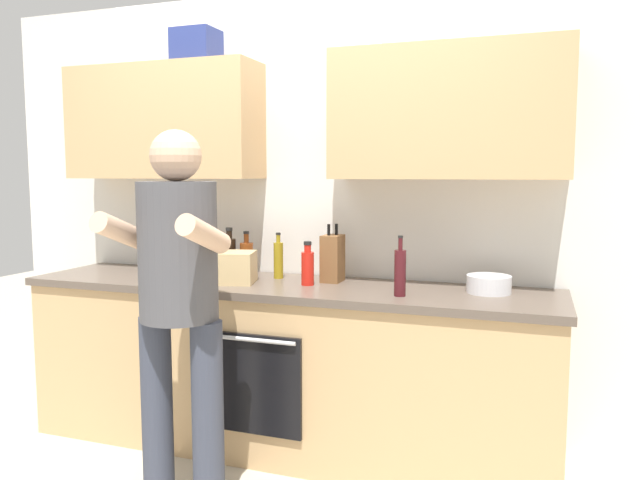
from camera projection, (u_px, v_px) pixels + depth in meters
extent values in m
plane|color=#B2A893|center=(284.00, 446.00, 3.32)|extent=(12.00, 12.00, 0.00)
cube|color=silver|center=(307.00, 213.00, 3.53)|extent=(4.00, 0.06, 2.50)
cube|color=tan|center=(164.00, 122.00, 3.56)|extent=(1.16, 0.32, 0.65)
cube|color=tan|center=(448.00, 113.00, 3.02)|extent=(1.16, 0.32, 0.65)
cylinder|color=silver|center=(413.00, 38.00, 3.04)|extent=(0.31, 0.31, 0.10)
cube|color=navy|center=(196.00, 46.00, 3.44)|extent=(0.24, 0.20, 0.19)
cube|color=tan|center=(284.00, 370.00, 3.28)|extent=(2.80, 0.60, 0.86)
cube|color=brown|center=(283.00, 287.00, 3.23)|extent=(2.84, 0.64, 0.04)
cube|color=black|center=(248.00, 384.00, 3.00)|extent=(0.56, 0.02, 0.50)
cylinder|color=silver|center=(245.00, 339.00, 2.95)|extent=(0.52, 0.02, 0.02)
cylinder|color=#383D4C|center=(157.00, 408.00, 2.76)|extent=(0.14, 0.14, 0.84)
cylinder|color=#383D4C|center=(208.00, 416.00, 2.67)|extent=(0.14, 0.14, 0.84)
cylinder|color=#4C4C51|center=(178.00, 251.00, 2.64)|extent=(0.34, 0.34, 0.60)
sphere|color=#D8AD8C|center=(176.00, 156.00, 2.59)|extent=(0.22, 0.22, 0.22)
cylinder|color=#D8AD8C|center=(121.00, 231.00, 2.58)|extent=(0.09, 0.31, 0.19)
cylinder|color=#D8AD8C|center=(204.00, 234.00, 2.45)|extent=(0.09, 0.31, 0.19)
cylinder|color=black|center=(230.00, 257.00, 3.47)|extent=(0.07, 0.07, 0.21)
cylinder|color=black|center=(229.00, 235.00, 3.46)|extent=(0.03, 0.03, 0.05)
cylinder|color=black|center=(229.00, 229.00, 3.46)|extent=(0.04, 0.04, 0.02)
cylinder|color=#471419|center=(400.00, 273.00, 2.88)|extent=(0.06, 0.06, 0.22)
cylinder|color=#471419|center=(400.00, 244.00, 2.87)|extent=(0.02, 0.02, 0.06)
cylinder|color=black|center=(401.00, 237.00, 2.86)|extent=(0.02, 0.02, 0.01)
cylinder|color=olive|center=(278.00, 260.00, 3.38)|extent=(0.05, 0.05, 0.20)
cylinder|color=olive|center=(278.00, 239.00, 3.37)|extent=(0.02, 0.02, 0.04)
cylinder|color=black|center=(278.00, 234.00, 3.36)|extent=(0.03, 0.03, 0.01)
cylinder|color=#8C4C14|center=(165.00, 249.00, 3.60)|extent=(0.08, 0.08, 0.27)
cylinder|color=#8C4C14|center=(164.00, 222.00, 3.59)|extent=(0.04, 0.04, 0.04)
cylinder|color=black|center=(164.00, 218.00, 3.58)|extent=(0.04, 0.04, 0.02)
cylinder|color=brown|center=(247.00, 259.00, 3.47)|extent=(0.08, 0.08, 0.19)
cylinder|color=brown|center=(246.00, 238.00, 3.46)|extent=(0.03, 0.03, 0.05)
cylinder|color=black|center=(246.00, 233.00, 3.46)|extent=(0.03, 0.03, 0.01)
cylinder|color=red|center=(308.00, 269.00, 3.17)|extent=(0.07, 0.07, 0.17)
cylinder|color=red|center=(308.00, 248.00, 3.16)|extent=(0.04, 0.04, 0.04)
cylinder|color=black|center=(308.00, 243.00, 3.16)|extent=(0.04, 0.04, 0.02)
cylinder|color=slate|center=(147.00, 271.00, 3.38)|extent=(0.07, 0.07, 0.09)
cylinder|color=white|center=(146.00, 265.00, 3.56)|extent=(0.08, 0.08, 0.09)
cylinder|color=#33598C|center=(177.00, 272.00, 3.25)|extent=(0.08, 0.08, 0.11)
cylinder|color=silver|center=(489.00, 284.00, 2.97)|extent=(0.21, 0.21, 0.09)
cube|color=brown|center=(333.00, 258.00, 3.27)|extent=(0.10, 0.14, 0.25)
cylinder|color=black|center=(329.00, 230.00, 3.24)|extent=(0.02, 0.02, 0.06)
cylinder|color=black|center=(336.00, 229.00, 3.27)|extent=(0.02, 0.02, 0.06)
cube|color=tan|center=(230.00, 267.00, 3.24)|extent=(0.30, 0.27, 0.17)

